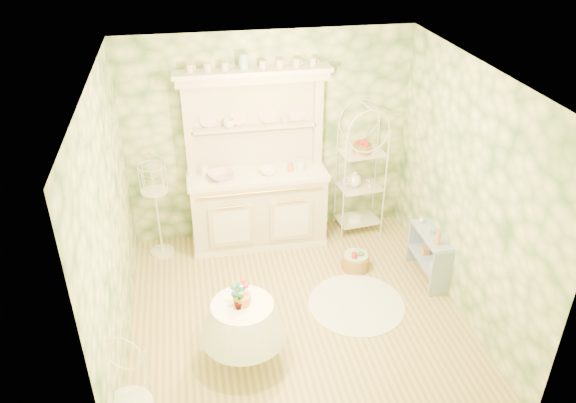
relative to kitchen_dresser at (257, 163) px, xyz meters
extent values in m
plane|color=tan|center=(0.20, -1.52, -1.15)|extent=(3.60, 3.60, 0.00)
plane|color=white|center=(0.20, -1.52, 1.56)|extent=(3.60, 3.60, 0.00)
plane|color=beige|center=(-1.60, -1.52, 0.21)|extent=(3.60, 3.60, 0.00)
plane|color=beige|center=(2.00, -1.52, 0.21)|extent=(3.60, 3.60, 0.00)
plane|color=beige|center=(0.20, 0.28, 0.21)|extent=(3.60, 3.60, 0.00)
plane|color=beige|center=(0.20, -3.32, 0.21)|extent=(3.60, 3.60, 0.00)
cube|color=beige|center=(0.00, 0.00, 0.00)|extent=(1.87, 0.61, 2.29)
cube|color=white|center=(1.37, 0.05, -0.31)|extent=(0.56, 0.43, 1.67)
cube|color=#8CA1C1|center=(1.88, -1.16, -0.83)|extent=(0.31, 0.74, 0.62)
cylinder|color=white|center=(-0.45, -2.12, -0.85)|extent=(0.69, 0.69, 0.60)
cube|color=white|center=(-1.27, -0.05, -0.44)|extent=(0.35, 0.35, 1.42)
cylinder|color=olive|center=(1.09, -0.83, -1.03)|extent=(0.37, 0.37, 0.23)
cylinder|color=white|center=(0.90, -1.50, -1.14)|extent=(1.44, 1.44, 0.01)
imported|color=white|center=(-0.45, -0.07, -0.13)|extent=(0.40, 0.40, 0.08)
imported|color=white|center=(0.14, -0.04, -0.13)|extent=(0.22, 0.22, 0.07)
imported|color=white|center=(-0.31, 0.16, 0.47)|extent=(0.16, 0.16, 0.10)
imported|color=white|center=(0.38, 0.14, 0.47)|extent=(0.12, 0.12, 0.09)
imported|color=#3F7238|center=(-0.49, -2.16, -0.30)|extent=(0.17, 0.14, 0.28)
imported|color=#C47740|center=(1.85, -1.36, -0.46)|extent=(0.09, 0.09, 0.18)
imported|color=#85B3C4|center=(1.87, -1.14, -0.49)|extent=(0.06, 0.06, 0.11)
imported|color=silver|center=(1.86, -0.89, -0.50)|extent=(0.09, 0.09, 0.09)
camera|label=1|loc=(-0.78, -6.23, 3.02)|focal=35.00mm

